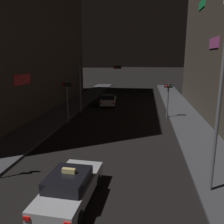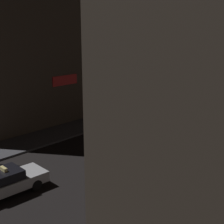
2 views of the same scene
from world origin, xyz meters
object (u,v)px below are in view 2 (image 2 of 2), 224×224
(far_car, at_px, (179,108))
(street_lamp_near_block, at_px, (108,109))
(traffic_light_right_kerb, at_px, (222,113))
(traffic_light_left_kerb, at_px, (103,99))
(traffic_light_overhead, at_px, (150,83))
(taxi, at_px, (6,182))

(far_car, height_order, street_lamp_near_block, street_lamp_near_block)
(far_car, distance_m, traffic_light_right_kerb, 9.21)
(traffic_light_left_kerb, relative_size, street_lamp_near_block, 0.48)
(far_car, relative_size, traffic_light_overhead, 0.86)
(far_car, relative_size, street_lamp_near_block, 0.55)
(far_car, bearing_deg, traffic_light_left_kerb, -105.56)
(street_lamp_near_block, bearing_deg, far_car, 112.34)
(far_car, xyz_separation_m, traffic_light_left_kerb, (-2.47, -8.87, 2.09))
(traffic_light_overhead, xyz_separation_m, street_lamp_near_block, (8.57, -14.78, 1.74))
(traffic_light_right_kerb, height_order, street_lamp_near_block, street_lamp_near_block)
(traffic_light_left_kerb, bearing_deg, traffic_light_overhead, 68.15)
(traffic_light_overhead, relative_size, street_lamp_near_block, 0.64)
(traffic_light_left_kerb, height_order, street_lamp_near_block, street_lamp_near_block)
(traffic_light_left_kerb, distance_m, street_lamp_near_block, 14.89)
(traffic_light_right_kerb, distance_m, street_lamp_near_block, 13.92)
(traffic_light_overhead, distance_m, street_lamp_near_block, 17.17)
(traffic_light_left_kerb, height_order, traffic_light_right_kerb, traffic_light_left_kerb)
(taxi, distance_m, traffic_light_left_kerb, 12.85)
(taxi, distance_m, traffic_light_right_kerb, 16.23)
(far_car, xyz_separation_m, traffic_light_right_kerb, (7.05, -5.64, 1.85))
(far_car, height_order, traffic_light_left_kerb, traffic_light_left_kerb)
(taxi, bearing_deg, traffic_light_overhead, 98.22)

